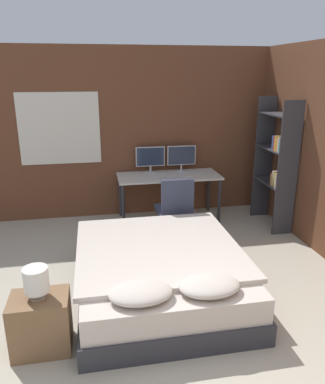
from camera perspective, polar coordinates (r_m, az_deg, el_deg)
The scene contains 11 objects.
wall_back at distance 6.16m, azimuth -2.26°, elevation 8.90°, with size 12.00×0.08×2.70m.
bed at distance 4.10m, azimuth -0.36°, elevation -12.18°, with size 1.73×2.04×0.59m.
nightstand at distance 3.56m, azimuth -18.00°, elevation -18.49°, with size 0.49×0.36×0.51m.
bedside_lamp at distance 3.33m, azimuth -18.71°, elevation -12.62°, with size 0.21×0.21×0.28m.
desk at distance 5.97m, azimuth 0.96°, elevation 1.83°, with size 1.62×0.67×0.75m.
monitor_left at distance 6.07m, azimuth -1.86°, elevation 5.24°, with size 0.47×0.16×0.42m.
monitor_right at distance 6.16m, azimuth 2.91°, elevation 5.43°, with size 0.47×0.16×0.42m.
keyboard at distance 5.72m, azimuth 1.43°, elevation 2.07°, with size 0.36×0.13×0.02m.
computer_mouse at distance 5.78m, azimuth 4.05°, elevation 2.29°, with size 0.07×0.05×0.04m.
office_chair at distance 5.29m, azimuth 1.88°, elevation -3.49°, with size 0.52×0.52×0.95m.
bookshelf at distance 5.84m, azimuth 17.18°, elevation 4.82°, with size 0.31×0.81×1.95m.
Camera 1 is at (-0.89, -2.03, 2.31)m, focal length 35.00 mm.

